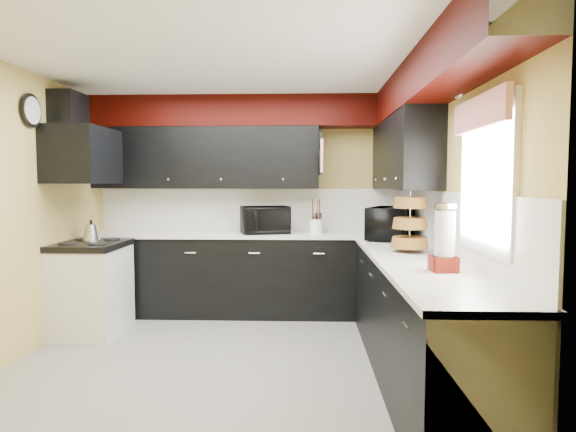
% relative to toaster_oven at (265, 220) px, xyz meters
% --- Properties ---
extents(ground, '(3.60, 3.60, 0.00)m').
position_rel_toaster_oven_xyz_m(ground, '(-0.20, -1.47, -1.09)').
color(ground, gray).
rests_on(ground, ground).
extents(wall_back, '(3.60, 0.06, 2.50)m').
position_rel_toaster_oven_xyz_m(wall_back, '(-0.20, 0.33, 0.16)').
color(wall_back, '#E0C666').
rests_on(wall_back, ground).
extents(wall_right, '(0.06, 3.60, 2.50)m').
position_rel_toaster_oven_xyz_m(wall_right, '(1.60, -1.47, 0.16)').
color(wall_right, '#E0C666').
rests_on(wall_right, ground).
extents(wall_left, '(0.06, 3.60, 2.50)m').
position_rel_toaster_oven_xyz_m(wall_left, '(-2.00, -1.47, 0.16)').
color(wall_left, '#E0C666').
rests_on(wall_left, ground).
extents(ceiling, '(3.60, 3.60, 0.06)m').
position_rel_toaster_oven_xyz_m(ceiling, '(-0.20, -1.47, 1.41)').
color(ceiling, white).
rests_on(ceiling, wall_back).
extents(cab_back, '(3.60, 0.60, 0.90)m').
position_rel_toaster_oven_xyz_m(cab_back, '(-0.20, 0.03, -0.64)').
color(cab_back, black).
rests_on(cab_back, ground).
extents(cab_right, '(0.60, 3.00, 0.90)m').
position_rel_toaster_oven_xyz_m(cab_right, '(1.30, -1.77, -0.64)').
color(cab_right, black).
rests_on(cab_right, ground).
extents(counter_back, '(3.62, 0.64, 0.04)m').
position_rel_toaster_oven_xyz_m(counter_back, '(-0.20, 0.03, -0.17)').
color(counter_back, white).
rests_on(counter_back, cab_back).
extents(counter_right, '(0.64, 3.02, 0.04)m').
position_rel_toaster_oven_xyz_m(counter_right, '(1.30, -1.77, -0.17)').
color(counter_right, white).
rests_on(counter_right, cab_right).
extents(splash_back, '(3.60, 0.02, 0.50)m').
position_rel_toaster_oven_xyz_m(splash_back, '(-0.20, 0.32, 0.10)').
color(splash_back, white).
rests_on(splash_back, counter_back).
extents(splash_right, '(0.02, 3.60, 0.50)m').
position_rel_toaster_oven_xyz_m(splash_right, '(1.59, -1.47, 0.10)').
color(splash_right, white).
rests_on(splash_right, counter_right).
extents(upper_back, '(2.60, 0.35, 0.70)m').
position_rel_toaster_oven_xyz_m(upper_back, '(-0.70, 0.15, 0.71)').
color(upper_back, black).
rests_on(upper_back, wall_back).
extents(upper_right, '(0.35, 1.80, 0.70)m').
position_rel_toaster_oven_xyz_m(upper_right, '(1.43, -0.57, 0.71)').
color(upper_right, black).
rests_on(upper_right, wall_right).
extents(soffit_back, '(3.60, 0.36, 0.35)m').
position_rel_toaster_oven_xyz_m(soffit_back, '(-0.20, 0.15, 1.23)').
color(soffit_back, black).
rests_on(soffit_back, wall_back).
extents(soffit_right, '(0.36, 3.24, 0.35)m').
position_rel_toaster_oven_xyz_m(soffit_right, '(1.42, -1.65, 1.23)').
color(soffit_right, black).
rests_on(soffit_right, wall_right).
extents(stove, '(0.60, 0.75, 0.86)m').
position_rel_toaster_oven_xyz_m(stove, '(-1.70, -0.72, -0.66)').
color(stove, white).
rests_on(stove, ground).
extents(cooktop, '(0.62, 0.77, 0.06)m').
position_rel_toaster_oven_xyz_m(cooktop, '(-1.70, -0.72, -0.20)').
color(cooktop, black).
rests_on(cooktop, stove).
extents(hood, '(0.50, 0.78, 0.55)m').
position_rel_toaster_oven_xyz_m(hood, '(-1.75, -0.72, 0.69)').
color(hood, black).
rests_on(hood, wall_left).
extents(hood_duct, '(0.24, 0.40, 0.40)m').
position_rel_toaster_oven_xyz_m(hood_duct, '(-1.88, -0.72, 1.11)').
color(hood_duct, black).
rests_on(hood_duct, wall_left).
extents(window, '(0.03, 0.86, 0.96)m').
position_rel_toaster_oven_xyz_m(window, '(1.59, -2.37, 0.46)').
color(window, white).
rests_on(window, wall_right).
extents(valance, '(0.04, 0.88, 0.20)m').
position_rel_toaster_oven_xyz_m(valance, '(1.53, -2.37, 0.86)').
color(valance, red).
rests_on(valance, wall_right).
extents(pan_top, '(0.03, 0.22, 0.40)m').
position_rel_toaster_oven_xyz_m(pan_top, '(0.62, 0.08, 0.91)').
color(pan_top, black).
rests_on(pan_top, upper_back).
extents(pan_mid, '(0.03, 0.28, 0.46)m').
position_rel_toaster_oven_xyz_m(pan_mid, '(0.62, -0.05, 0.66)').
color(pan_mid, black).
rests_on(pan_mid, upper_back).
extents(pan_low, '(0.03, 0.24, 0.42)m').
position_rel_toaster_oven_xyz_m(pan_low, '(0.62, 0.21, 0.63)').
color(pan_low, black).
rests_on(pan_low, upper_back).
extents(cut_board, '(0.03, 0.26, 0.35)m').
position_rel_toaster_oven_xyz_m(cut_board, '(0.63, -0.17, 0.71)').
color(cut_board, white).
rests_on(cut_board, upper_back).
extents(baskets, '(0.27, 0.27, 0.50)m').
position_rel_toaster_oven_xyz_m(baskets, '(1.32, -1.42, 0.09)').
color(baskets, brown).
rests_on(baskets, upper_right).
extents(clock, '(0.03, 0.30, 0.30)m').
position_rel_toaster_oven_xyz_m(clock, '(-1.97, -1.22, 1.06)').
color(clock, black).
rests_on(clock, wall_left).
extents(deco_plate, '(0.03, 0.24, 0.24)m').
position_rel_toaster_oven_xyz_m(deco_plate, '(1.57, -1.82, 1.16)').
color(deco_plate, white).
rests_on(deco_plate, wall_right).
extents(toaster_oven, '(0.62, 0.56, 0.31)m').
position_rel_toaster_oven_xyz_m(toaster_oven, '(0.00, 0.00, 0.00)').
color(toaster_oven, black).
rests_on(toaster_oven, counter_back).
extents(microwave, '(0.60, 0.70, 0.33)m').
position_rel_toaster_oven_xyz_m(microwave, '(1.33, -0.57, 0.01)').
color(microwave, black).
rests_on(microwave, counter_right).
extents(utensil_crock, '(0.16, 0.16, 0.16)m').
position_rel_toaster_oven_xyz_m(utensil_crock, '(0.58, -0.00, -0.07)').
color(utensil_crock, white).
rests_on(utensil_crock, counter_back).
extents(knife_block, '(0.11, 0.15, 0.21)m').
position_rel_toaster_oven_xyz_m(knife_block, '(0.59, 0.11, -0.05)').
color(knife_block, black).
rests_on(knife_block, counter_back).
extents(kettle, '(0.20, 0.20, 0.16)m').
position_rel_toaster_oven_xyz_m(kettle, '(-1.77, -0.54, -0.09)').
color(kettle, '#ABABAF').
rests_on(kettle, cooktop).
extents(dispenser_a, '(0.18, 0.18, 0.42)m').
position_rel_toaster_oven_xyz_m(dispenser_a, '(1.36, -2.30, 0.06)').
color(dispenser_a, '#71000C').
rests_on(dispenser_a, counter_right).
extents(dispenser_b, '(0.17, 0.17, 0.42)m').
position_rel_toaster_oven_xyz_m(dispenser_b, '(1.35, -2.30, 0.06)').
color(dispenser_b, '#61140C').
rests_on(dispenser_b, counter_right).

